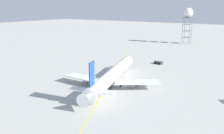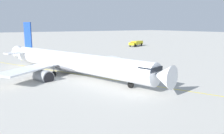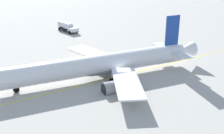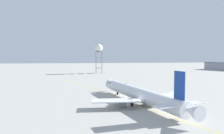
{
  "view_description": "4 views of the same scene",
  "coord_description": "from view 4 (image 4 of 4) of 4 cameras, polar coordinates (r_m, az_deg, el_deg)",
  "views": [
    {
      "loc": [
        56.99,
        42.02,
        23.98
      ],
      "look_at": [
        -7.92,
        -0.08,
        4.79
      ],
      "focal_mm": 39.43,
      "sensor_mm": 36.0,
      "label": 1
    },
    {
      "loc": [
        -48.92,
        20.17,
        10.39
      ],
      "look_at": [
        -17.29,
        -0.19,
        3.46
      ],
      "focal_mm": 36.8,
      "sensor_mm": 36.0,
      "label": 2
    },
    {
      "loc": [
        -8.7,
        -49.4,
        22.45
      ],
      "look_at": [
        -2.32,
        -0.85,
        3.3
      ],
      "focal_mm": 45.82,
      "sensor_mm": 36.0,
      "label": 3
    },
    {
      "loc": [
        52.47,
        -13.24,
        14.6
      ],
      "look_at": [
        -41.95,
        -1.85,
        8.77
      ],
      "focal_mm": 32.06,
      "sensor_mm": 36.0,
      "label": 4
    }
  ],
  "objects": [
    {
      "name": "radar_tower",
      "position": [
        157.66,
        -3.76,
        5.13
      ],
      "size": [
        5.99,
        5.99,
        22.94
      ],
      "color": "slate",
      "rests_on": "ground_plane"
    },
    {
      "name": "ground_plane",
      "position": [
        56.05,
        7.18,
        -11.62
      ],
      "size": [
        600.0,
        600.0,
        0.0
      ],
      "primitive_type": "plane",
      "color": "#ADAAA3"
    },
    {
      "name": "airliner_main",
      "position": [
        60.31,
        7.82,
        -7.93
      ],
      "size": [
        44.46,
        29.54,
        11.6
      ],
      "rotation": [
        0.0,
        0.0,
        3.43
      ],
      "color": "white",
      "rests_on": "ground_plane"
    },
    {
      "name": "baggage_truck_truck",
      "position": [
        94.27,
        3.21,
        -4.97
      ],
      "size": [
        2.68,
        3.93,
        1.22
      ],
      "rotation": [
        0.0,
        0.0,
        1.35
      ],
      "color": "#232326",
      "rests_on": "ground_plane"
    },
    {
      "name": "taxiway_centreline",
      "position": [
        63.34,
        4.52,
        -9.82
      ],
      "size": [
        129.02,
        57.75,
        0.01
      ],
      "rotation": [
        0.0,
        0.0,
        3.56
      ],
      "color": "yellow",
      "rests_on": "ground_plane"
    }
  ]
}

